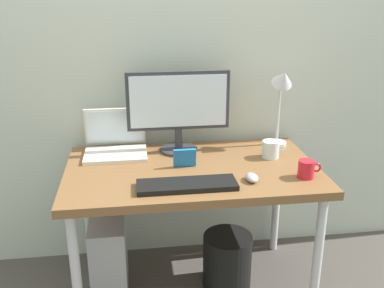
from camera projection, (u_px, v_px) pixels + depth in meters
ground_plane at (192, 287)px, 2.41m from camera, size 6.00×6.00×0.00m
back_wall at (181, 33)px, 2.36m from camera, size 4.40×0.04×2.60m
desk at (192, 179)px, 2.19m from camera, size 1.22×0.73×0.71m
monitor at (178, 106)px, 2.29m from camera, size 0.53×0.20×0.43m
laptop at (115, 143)px, 2.33m from camera, size 0.32×0.26×0.23m
desk_lamp at (282, 90)px, 2.34m from camera, size 0.11×0.16×0.44m
keyboard at (187, 185)px, 1.95m from camera, size 0.44×0.14×0.02m
mouse at (252, 178)px, 2.01m from camera, size 0.06×0.09×0.03m
coffee_mug at (307, 169)px, 2.04m from camera, size 0.11×0.08×0.08m
glass_cup at (271, 149)px, 2.27m from camera, size 0.12×0.09×0.09m
photo_frame at (185, 158)px, 2.15m from camera, size 0.11×0.03×0.09m
computer_tower at (109, 254)px, 2.33m from camera, size 0.18×0.36×0.42m
wastebasket at (227, 260)px, 2.38m from camera, size 0.26×0.26×0.30m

